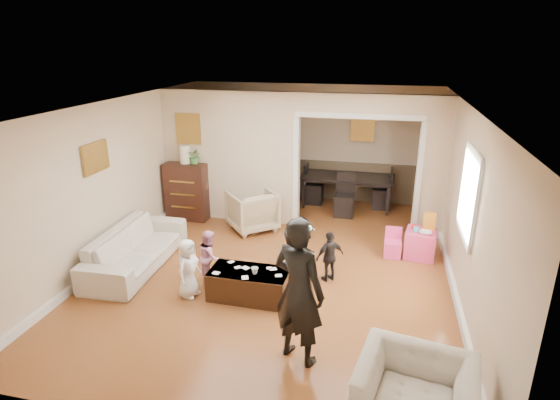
% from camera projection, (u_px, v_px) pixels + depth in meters
% --- Properties ---
extents(floor, '(7.00, 7.00, 0.00)m').
position_uv_depth(floor, '(277.00, 264.00, 7.49)').
color(floor, '#955226').
rests_on(floor, ground).
extents(partition_left, '(2.75, 0.18, 2.60)m').
position_uv_depth(partition_left, '(231.00, 157.00, 9.01)').
color(partition_left, '#C2AA8E').
rests_on(partition_left, ground).
extents(partition_right, '(0.55, 0.18, 2.60)m').
position_uv_depth(partition_right, '(433.00, 169.00, 8.19)').
color(partition_right, '#C2AA8E').
rests_on(partition_right, ground).
extents(partition_header, '(2.22, 0.18, 0.35)m').
position_uv_depth(partition_header, '(360.00, 103.00, 8.11)').
color(partition_header, '#C2AA8E').
rests_on(partition_header, partition_right).
extents(window_pane, '(0.03, 0.95, 1.10)m').
position_uv_depth(window_pane, '(470.00, 194.00, 6.03)').
color(window_pane, white).
rests_on(window_pane, ground).
extents(framed_art_partition, '(0.45, 0.03, 0.55)m').
position_uv_depth(framed_art_partition, '(188.00, 129.00, 8.91)').
color(framed_art_partition, brown).
rests_on(framed_art_partition, partition_left).
extents(framed_art_sofa_wall, '(0.03, 0.55, 0.40)m').
position_uv_depth(framed_art_sofa_wall, '(95.00, 157.00, 6.92)').
color(framed_art_sofa_wall, brown).
extents(framed_art_alcove, '(0.45, 0.03, 0.55)m').
position_uv_depth(framed_art_alcove, '(363.00, 127.00, 9.86)').
color(framed_art_alcove, brown).
extents(sofa, '(0.93, 2.21, 0.64)m').
position_uv_depth(sofa, '(136.00, 248.00, 7.33)').
color(sofa, beige).
rests_on(sofa, ground).
extents(armchair_back, '(1.17, 1.18, 0.77)m').
position_uv_depth(armchair_back, '(252.00, 210.00, 8.76)').
color(armchair_back, tan).
rests_on(armchair_back, ground).
extents(armchair_front, '(1.21, 1.10, 0.69)m').
position_uv_depth(armchair_front, '(415.00, 397.00, 4.22)').
color(armchair_front, beige).
rests_on(armchair_front, ground).
extents(dresser, '(0.85, 0.48, 1.17)m').
position_uv_depth(dresser, '(188.00, 191.00, 9.26)').
color(dresser, '#351910').
rests_on(dresser, ground).
extents(table_lamp, '(0.22, 0.22, 0.36)m').
position_uv_depth(table_lamp, '(185.00, 154.00, 9.01)').
color(table_lamp, '#FFF6CF').
rests_on(table_lamp, dresser).
extents(potted_plant, '(0.29, 0.25, 0.32)m').
position_uv_depth(potted_plant, '(195.00, 156.00, 8.97)').
color(potted_plant, '#417935').
rests_on(potted_plant, dresser).
extents(coffee_table, '(1.13, 0.59, 0.42)m').
position_uv_depth(coffee_table, '(249.00, 284.00, 6.45)').
color(coffee_table, '#331F10').
rests_on(coffee_table, ground).
extents(coffee_cup, '(0.10, 0.10, 0.09)m').
position_uv_depth(coffee_cup, '(255.00, 271.00, 6.30)').
color(coffee_cup, silver).
rests_on(coffee_cup, coffee_table).
extents(play_table, '(0.56, 0.56, 0.47)m').
position_uv_depth(play_table, '(420.00, 244.00, 7.67)').
color(play_table, '#F23F7E').
rests_on(play_table, ground).
extents(cereal_box, '(0.21, 0.10, 0.30)m').
position_uv_depth(cereal_box, '(430.00, 221.00, 7.61)').
color(cereal_box, gold).
rests_on(cereal_box, play_table).
extents(cyan_cup, '(0.08, 0.08, 0.08)m').
position_uv_depth(cyan_cup, '(416.00, 229.00, 7.55)').
color(cyan_cup, '#2AB0D2').
rests_on(cyan_cup, play_table).
extents(toy_block, '(0.09, 0.08, 0.05)m').
position_uv_depth(toy_block, '(414.00, 226.00, 7.72)').
color(toy_block, red).
rests_on(toy_block, play_table).
extents(play_bowl, '(0.23, 0.23, 0.05)m').
position_uv_depth(play_bowl, '(425.00, 233.00, 7.46)').
color(play_bowl, white).
rests_on(play_bowl, play_table).
extents(dining_table, '(2.02, 1.16, 0.70)m').
position_uv_depth(dining_table, '(347.00, 190.00, 10.05)').
color(dining_table, black).
rests_on(dining_table, ground).
extents(adult_person, '(0.76, 0.65, 1.76)m').
position_uv_depth(adult_person, '(299.00, 291.00, 4.99)').
color(adult_person, black).
rests_on(adult_person, ground).
extents(child_kneel_a, '(0.36, 0.47, 0.87)m').
position_uv_depth(child_kneel_a, '(188.00, 268.00, 6.42)').
color(child_kneel_a, white).
rests_on(child_kneel_a, ground).
extents(child_kneel_b, '(0.43, 0.49, 0.84)m').
position_uv_depth(child_kneel_b, '(210.00, 257.00, 6.80)').
color(child_kneel_b, pink).
rests_on(child_kneel_b, ground).
extents(child_toddler, '(0.49, 0.45, 0.80)m').
position_uv_depth(child_toddler, '(330.00, 256.00, 6.85)').
color(child_toddler, black).
rests_on(child_toddler, ground).
extents(craft_papers, '(0.98, 0.53, 0.00)m').
position_uv_depth(craft_papers, '(249.00, 270.00, 6.39)').
color(craft_papers, white).
rests_on(craft_papers, coffee_table).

